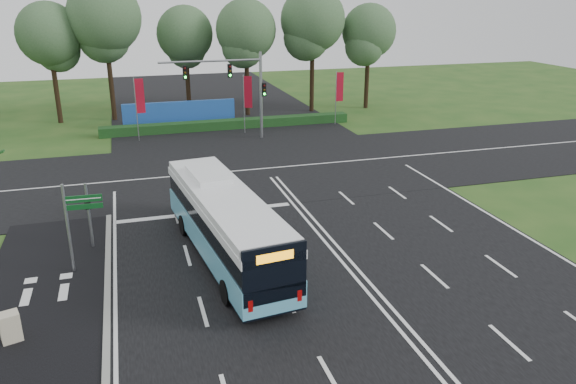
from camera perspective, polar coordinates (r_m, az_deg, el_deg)
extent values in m
plane|color=#234C19|center=(27.76, 3.49, -4.82)|extent=(120.00, 120.00, 0.00)
cube|color=black|center=(27.75, 3.49, -4.78)|extent=(20.00, 120.00, 0.04)
cube|color=black|center=(38.50, -2.54, 2.36)|extent=(120.00, 14.00, 0.05)
cube|color=black|center=(23.97, -23.69, -10.75)|extent=(5.00, 18.00, 0.06)
cube|color=gray|center=(23.70, -17.88, -10.24)|extent=(0.25, 18.00, 0.12)
cube|color=#57ABCB|center=(25.48, -6.32, -4.60)|extent=(3.88, 12.19, 1.10)
cube|color=black|center=(25.69, -6.28, -5.61)|extent=(3.85, 12.13, 0.30)
cube|color=black|center=(25.09, -6.41, -2.52)|extent=(3.76, 12.00, 0.95)
cube|color=white|center=(24.87, -6.46, -1.24)|extent=(3.88, 12.19, 0.35)
cube|color=white|center=(24.75, -6.49, -0.49)|extent=(3.77, 11.71, 0.35)
cube|color=white|center=(26.93, -8.07, 1.80)|extent=(1.94, 3.16, 0.25)
cube|color=black|center=(19.98, -1.36, -8.35)|extent=(2.42, 0.40, 2.20)
cube|color=orange|center=(19.63, -1.34, -6.60)|extent=(1.39, 0.22, 0.35)
cylinder|color=black|center=(28.47, -10.55, -3.34)|extent=(0.40, 1.06, 1.04)
cylinder|color=black|center=(29.00, -6.06, -2.67)|extent=(0.40, 1.06, 1.04)
cylinder|color=black|center=(22.19, -6.26, -10.10)|extent=(0.40, 1.06, 1.04)
cylinder|color=black|center=(22.87, -0.60, -9.02)|extent=(0.40, 1.06, 1.04)
cylinder|color=gray|center=(27.83, -19.53, -2.31)|extent=(0.13, 0.13, 3.22)
cube|color=black|center=(27.45, -19.69, -1.29)|extent=(0.29, 0.22, 0.37)
sphere|color=#19F233|center=(27.36, -19.69, -1.36)|extent=(0.13, 0.13, 0.13)
cylinder|color=gray|center=(25.55, -21.42, -3.54)|extent=(0.12, 0.12, 4.03)
cube|color=#0C4419|center=(24.99, -20.08, -0.65)|extent=(1.51, 0.12, 0.30)
cube|color=#0C4419|center=(25.11, -19.99, -1.40)|extent=(1.51, 0.12, 0.22)
cube|color=white|center=(24.96, -20.08, -0.67)|extent=(1.41, 0.07, 0.04)
cube|color=beige|center=(22.14, -26.38, -12.24)|extent=(0.80, 0.73, 1.11)
cylinder|color=gray|center=(46.84, -15.15, 8.06)|extent=(0.08, 0.08, 5.14)
cube|color=#A30D20|center=(46.70, -14.81, 9.41)|extent=(0.68, 0.13, 2.74)
cylinder|color=gray|center=(48.10, -4.48, 8.86)|extent=(0.08, 0.08, 4.96)
cube|color=#A30D20|center=(47.85, -4.08, 10.09)|extent=(0.62, 0.29, 2.64)
cylinder|color=gray|center=(51.28, 4.88, 9.46)|extent=(0.08, 0.08, 4.83)
cube|color=#A30D20|center=(51.22, 5.29, 10.59)|extent=(0.65, 0.07, 2.58)
cylinder|color=gray|center=(46.18, -2.76, 9.73)|extent=(0.24, 0.24, 7.00)
cylinder|color=gray|center=(44.99, -7.90, 13.04)|extent=(8.00, 0.16, 0.16)
cube|color=black|center=(45.34, -5.94, 12.15)|extent=(0.32, 0.28, 1.05)
cube|color=black|center=(44.84, -10.43, 11.85)|extent=(0.32, 0.28, 1.05)
cube|color=black|center=(46.15, -2.46, 10.36)|extent=(0.32, 0.28, 1.05)
cube|color=#143814|center=(50.22, -6.03, 6.85)|extent=(22.00, 1.20, 0.80)
cube|color=#1F51AC|center=(51.97, -10.95, 7.83)|extent=(10.00, 0.30, 2.20)
cylinder|color=black|center=(55.87, -22.57, 10.32)|extent=(0.44, 0.44, 7.57)
sphere|color=#395B36|center=(55.45, -23.15, 14.57)|extent=(5.58, 5.58, 5.58)
cylinder|color=black|center=(55.29, -17.64, 11.49)|extent=(0.44, 0.44, 8.87)
sphere|color=#395B36|center=(54.88, -18.19, 16.55)|extent=(6.53, 6.53, 6.53)
cylinder|color=black|center=(56.98, -10.18, 11.50)|extent=(0.44, 0.44, 7.27)
sphere|color=#395B36|center=(56.56, -10.43, 15.52)|extent=(5.36, 5.36, 5.36)
cylinder|color=black|center=(55.19, -4.20, 11.72)|extent=(0.44, 0.44, 7.70)
sphere|color=#395B36|center=(54.76, -4.31, 16.13)|extent=(5.67, 5.67, 5.67)
cylinder|color=black|center=(56.92, 2.46, 12.38)|extent=(0.44, 0.44, 8.46)
sphere|color=#395B36|center=(56.51, 2.53, 17.09)|extent=(6.24, 6.24, 6.24)
cylinder|color=black|center=(59.26, 8.04, 11.96)|extent=(0.44, 0.44, 7.35)
sphere|color=#395B36|center=(58.86, 8.24, 15.88)|extent=(5.42, 5.42, 5.42)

